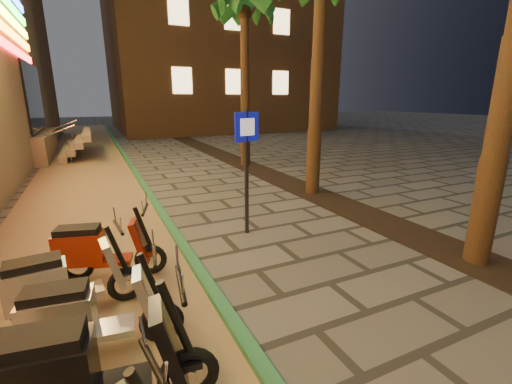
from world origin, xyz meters
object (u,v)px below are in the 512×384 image
pedestrian_sign (247,155)px  scooter_7 (85,316)px  scooter_6 (82,372)px  scooter_8 (60,283)px  scooter_9 (98,249)px

pedestrian_sign → scooter_7: (-3.03, -2.55, -1.17)m
scooter_6 → scooter_7: bearing=97.0°
scooter_7 → pedestrian_sign: bearing=47.6°
scooter_8 → scooter_9: bearing=57.5°
scooter_6 → scooter_7: size_ratio=1.12×
pedestrian_sign → scooter_6: 4.75m
scooter_9 → pedestrian_sign: bearing=29.5°
pedestrian_sign → scooter_7: bearing=-153.5°
pedestrian_sign → scooter_6: bearing=-144.8°
pedestrian_sign → scooter_9: (-2.87, -0.75, -1.17)m
scooter_6 → scooter_7: scooter_6 is taller
scooter_7 → scooter_8: bearing=115.6°
scooter_6 → scooter_9: scooter_6 is taller
scooter_8 → scooter_7: bearing=-78.0°
pedestrian_sign → scooter_6: pedestrian_sign is taller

